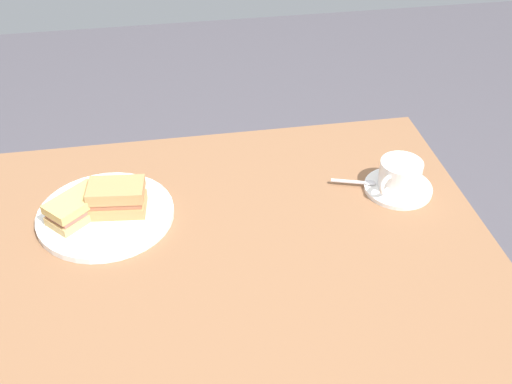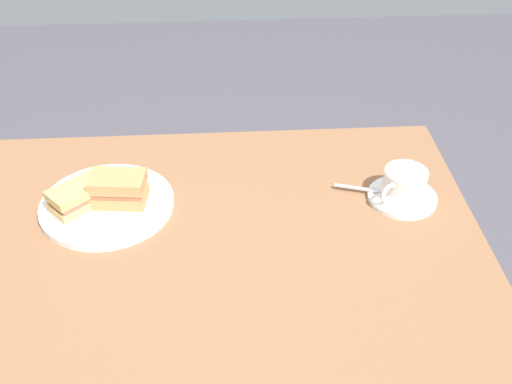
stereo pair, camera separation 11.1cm
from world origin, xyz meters
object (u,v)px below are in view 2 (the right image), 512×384
Objects in this scene: coffee_saucer at (402,197)px; coffee_cup at (404,183)px; sandwich_front at (119,189)px; sandwich_plate at (107,205)px; sandwich_back at (79,196)px; dining_table at (212,291)px; spoon at (365,189)px.

coffee_cup is (0.00, 0.00, 0.04)m from coffee_saucer.
sandwich_front is 0.60m from coffee_saucer.
coffee_saucer is (-0.63, 0.01, -0.00)m from sandwich_plate.
sandwich_front reaches higher than sandwich_back.
sandwich_back reaches higher than coffee_saucer.
dining_table is 9.17× the size of sandwich_front.
sandwich_front is (-0.03, -0.00, 0.04)m from sandwich_plate.
sandwich_plate is 0.63m from coffee_cup.
sandwich_back is at bearing 6.20° from sandwich_front.
sandwich_back is 0.68m from coffee_cup.
sandwich_plate is 0.06m from sandwich_back.
dining_table is 8.28× the size of sandwich_back.
sandwich_plate is at bearing -1.02° from coffee_saucer.
coffee_cup is (-0.41, -0.15, 0.14)m from dining_table.
dining_table is at bearing 138.58° from sandwich_front.
spoon reaches higher than dining_table.
sandwich_back reaches higher than spoon.
spoon is at bearing -178.64° from sandwich_plate.
coffee_cup is at bearing 36.20° from coffee_saucer.
coffee_saucer is at bearing 179.57° from sandwich_back.
sandwich_back is at bearing 1.82° from spoon.
spoon is (-0.52, -0.01, -0.03)m from sandwich_front.
dining_table is 10.19× the size of coffee_cup.
sandwich_plate is 1.90× the size of coffee_saucer.
coffee_cup is at bearing -160.12° from dining_table.
coffee_cup reaches higher than sandwich_plate.
sandwich_plate is at bearing 5.49° from sandwich_front.
sandwich_front reaches higher than dining_table.
sandwich_back is 1.37× the size of spoon.
spoon is at bearing -178.86° from sandwich_front.
spoon is at bearing -17.60° from coffee_saucer.
sandwich_back is (0.08, 0.01, -0.01)m from sandwich_front.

